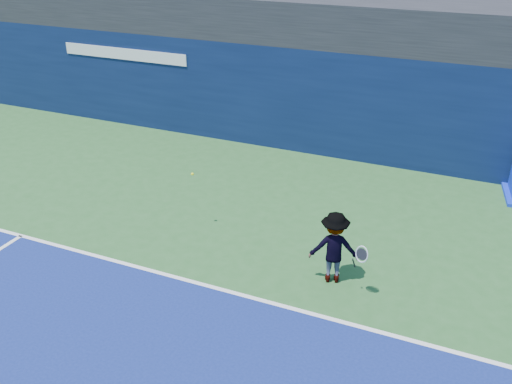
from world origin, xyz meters
The scene contains 5 objects.
baseline centered at (0.00, 3.00, 0.01)m, with size 24.00×0.10×0.01m, color white.
stadium_band centered at (0.00, 11.50, 3.60)m, with size 36.00×3.00×1.20m, color black.
back_wall_assembly centered at (0.00, 10.50, 1.50)m, with size 36.00×1.03×3.00m.
tennis_player centered at (1.69, 4.15, 0.72)m, with size 1.25×0.80×1.44m.
tennis_ball centered at (-1.73, 4.90, 1.30)m, with size 0.06×0.06×0.06m.
Camera 1 is at (4.01, -4.75, 6.36)m, focal length 40.00 mm.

